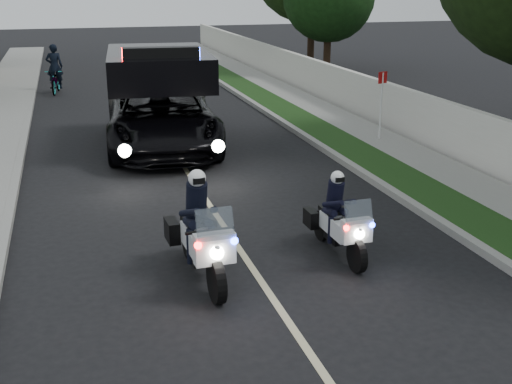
{
  "coord_description": "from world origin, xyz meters",
  "views": [
    {
      "loc": [
        -2.74,
        -7.8,
        4.66
      ],
      "look_at": [
        0.37,
        2.84,
        1.0
      ],
      "focal_mm": 45.57,
      "sensor_mm": 36.0,
      "label": 1
    }
  ],
  "objects": [
    {
      "name": "police_moto_left",
      "position": [
        -0.88,
        1.72,
        0.0
      ],
      "size": [
        0.84,
        2.15,
        1.8
      ],
      "primitive_type": null,
      "rotation": [
        0.0,
        0.0,
        0.05
      ],
      "color": "silver",
      "rests_on": "ground"
    },
    {
      "name": "tree_right_e",
      "position": [
        9.87,
        22.73,
        0.0
      ],
      "size": [
        5.64,
        5.64,
        7.55
      ],
      "primitive_type": null,
      "rotation": [
        0.0,
        0.0,
        -0.29
      ],
      "color": "#143611",
      "rests_on": "ground"
    },
    {
      "name": "lane_marking",
      "position": [
        0.0,
        10.0,
        0.0
      ],
      "size": [
        0.12,
        50.0,
        0.01
      ],
      "primitive_type": "cube",
      "color": "#BFB78C",
      "rests_on": "ground"
    },
    {
      "name": "ground",
      "position": [
        0.0,
        0.0,
        0.0
      ],
      "size": [
        120.0,
        120.0,
        0.0
      ],
      "primitive_type": "plane",
      "color": "black",
      "rests_on": "ground"
    },
    {
      "name": "curb_right",
      "position": [
        4.1,
        10.0,
        0.07
      ],
      "size": [
        0.2,
        60.0,
        0.15
      ],
      "primitive_type": "cube",
      "color": "gray",
      "rests_on": "ground"
    },
    {
      "name": "police_moto_right",
      "position": [
        1.61,
        1.96,
        0.0
      ],
      "size": [
        0.66,
        1.79,
        1.51
      ],
      "primitive_type": null,
      "rotation": [
        0.0,
        0.0,
        0.02
      ],
      "color": "silver",
      "rests_on": "ground"
    },
    {
      "name": "curb_left",
      "position": [
        -4.1,
        10.0,
        0.07
      ],
      "size": [
        0.2,
        60.0,
        0.15
      ],
      "primitive_type": "cube",
      "color": "gray",
      "rests_on": "ground"
    },
    {
      "name": "sidewalk_right",
      "position": [
        6.1,
        10.0,
        0.08
      ],
      "size": [
        1.4,
        60.0,
        0.16
      ],
      "primitive_type": "cube",
      "color": "gray",
      "rests_on": "ground"
    },
    {
      "name": "police_suv",
      "position": [
        -0.21,
        10.52,
        0.0
      ],
      "size": [
        3.58,
        6.77,
        3.17
      ],
      "primitive_type": "imported",
      "rotation": [
        0.0,
        0.0,
        -0.09
      ],
      "color": "black",
      "rests_on": "ground"
    },
    {
      "name": "tree_right_d",
      "position": [
        9.81,
        24.86,
        0.0
      ],
      "size": [
        7.07,
        7.07,
        10.93
      ],
      "primitive_type": null,
      "rotation": [
        0.0,
        0.0,
        -0.08
      ],
      "color": "#1E3B13",
      "rests_on": "ground"
    },
    {
      "name": "grass_verge",
      "position": [
        4.8,
        10.0,
        0.08
      ],
      "size": [
        1.2,
        60.0,
        0.16
      ],
      "primitive_type": "cube",
      "color": "#193814",
      "rests_on": "ground"
    },
    {
      "name": "sign_post",
      "position": [
        6.0,
        9.14,
        0.0
      ],
      "size": [
        0.43,
        0.43,
        2.18
      ],
      "primitive_type": null,
      "rotation": [
        0.0,
        0.0,
        0.32
      ],
      "color": "red",
      "rests_on": "ground"
    },
    {
      "name": "cyclist",
      "position": [
        -3.15,
        21.02,
        0.0
      ],
      "size": [
        0.68,
        0.46,
        1.86
      ],
      "primitive_type": "imported",
      "rotation": [
        0.0,
        0.0,
        3.12
      ],
      "color": "black",
      "rests_on": "ground"
    },
    {
      "name": "property_wall",
      "position": [
        7.1,
        10.0,
        0.75
      ],
      "size": [
        0.22,
        60.0,
        1.5
      ],
      "primitive_type": "cube",
      "color": "beige",
      "rests_on": "ground"
    },
    {
      "name": "bicycle",
      "position": [
        -3.15,
        21.02,
        0.0
      ],
      "size": [
        0.92,
        1.99,
        1.0
      ],
      "primitive_type": "imported",
      "rotation": [
        0.0,
        0.0,
        -0.13
      ],
      "color": "black",
      "rests_on": "ground"
    }
  ]
}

